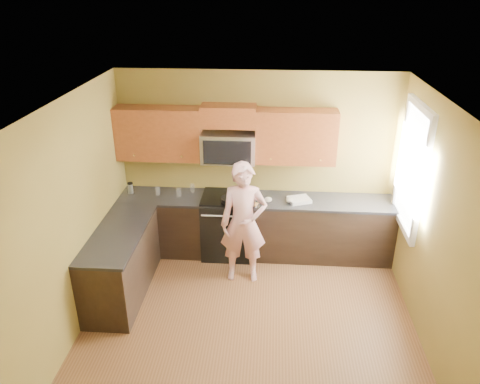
# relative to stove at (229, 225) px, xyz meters

# --- Properties ---
(floor) EXTENTS (4.00, 4.00, 0.00)m
(floor) POSITION_rel_stove_xyz_m (0.40, -1.68, -0.47)
(floor) COLOR brown
(floor) RESTS_ON ground
(ceiling) EXTENTS (4.00, 4.00, 0.00)m
(ceiling) POSITION_rel_stove_xyz_m (0.40, -1.68, 2.23)
(ceiling) COLOR white
(ceiling) RESTS_ON ground
(wall_back) EXTENTS (4.00, 0.00, 4.00)m
(wall_back) POSITION_rel_stove_xyz_m (0.40, 0.32, 0.88)
(wall_back) COLOR olive
(wall_back) RESTS_ON ground
(wall_front) EXTENTS (4.00, 0.00, 4.00)m
(wall_front) POSITION_rel_stove_xyz_m (0.40, -3.67, 0.88)
(wall_front) COLOR olive
(wall_front) RESTS_ON ground
(wall_left) EXTENTS (0.00, 4.00, 4.00)m
(wall_left) POSITION_rel_stove_xyz_m (-1.60, -1.68, 0.88)
(wall_left) COLOR olive
(wall_left) RESTS_ON ground
(wall_right) EXTENTS (0.00, 4.00, 4.00)m
(wall_right) POSITION_rel_stove_xyz_m (2.40, -1.68, 0.88)
(wall_right) COLOR olive
(wall_right) RESTS_ON ground
(cabinet_back_run) EXTENTS (4.00, 0.60, 0.88)m
(cabinet_back_run) POSITION_rel_stove_xyz_m (0.40, 0.02, -0.03)
(cabinet_back_run) COLOR black
(cabinet_back_run) RESTS_ON floor
(cabinet_left_run) EXTENTS (0.60, 1.60, 0.88)m
(cabinet_left_run) POSITION_rel_stove_xyz_m (-1.30, -1.08, -0.03)
(cabinet_left_run) COLOR black
(cabinet_left_run) RESTS_ON floor
(countertop_back) EXTENTS (4.00, 0.62, 0.04)m
(countertop_back) POSITION_rel_stove_xyz_m (0.40, 0.01, 0.43)
(countertop_back) COLOR black
(countertop_back) RESTS_ON cabinet_back_run
(countertop_left) EXTENTS (0.62, 1.60, 0.04)m
(countertop_left) POSITION_rel_stove_xyz_m (-1.29, -1.08, 0.43)
(countertop_left) COLOR black
(countertop_left) RESTS_ON cabinet_left_run
(stove) EXTENTS (0.76, 0.65, 0.95)m
(stove) POSITION_rel_stove_xyz_m (0.00, 0.00, 0.00)
(stove) COLOR black
(stove) RESTS_ON floor
(microwave) EXTENTS (0.76, 0.40, 0.42)m
(microwave) POSITION_rel_stove_xyz_m (0.00, 0.12, 0.97)
(microwave) COLOR silver
(microwave) RESTS_ON wall_back
(upper_cab_left) EXTENTS (1.22, 0.33, 0.75)m
(upper_cab_left) POSITION_rel_stove_xyz_m (-0.99, 0.16, 0.97)
(upper_cab_left) COLOR brown
(upper_cab_left) RESTS_ON wall_back
(upper_cab_right) EXTENTS (1.12, 0.33, 0.75)m
(upper_cab_right) POSITION_rel_stove_xyz_m (0.94, 0.16, 0.97)
(upper_cab_right) COLOR brown
(upper_cab_right) RESTS_ON wall_back
(upper_cab_over_mw) EXTENTS (0.76, 0.33, 0.30)m
(upper_cab_over_mw) POSITION_rel_stove_xyz_m (0.00, 0.16, 1.62)
(upper_cab_over_mw) COLOR brown
(upper_cab_over_mw) RESTS_ON wall_back
(window) EXTENTS (0.06, 1.06, 1.66)m
(window) POSITION_rel_stove_xyz_m (2.38, -0.48, 1.17)
(window) COLOR white
(window) RESTS_ON wall_right
(woman) EXTENTS (0.64, 0.44, 1.71)m
(woman) POSITION_rel_stove_xyz_m (0.27, -0.62, 0.38)
(woman) COLOR pink
(woman) RESTS_ON floor
(frying_pan) EXTENTS (0.36, 0.53, 0.06)m
(frying_pan) POSITION_rel_stove_xyz_m (0.05, -0.16, 0.47)
(frying_pan) COLOR black
(frying_pan) RESTS_ON stove
(butter_tub) EXTENTS (0.15, 0.15, 0.08)m
(butter_tub) POSITION_rel_stove_xyz_m (0.28, -0.18, 0.45)
(butter_tub) COLOR yellow
(butter_tub) RESTS_ON countertop_back
(toast_slice) EXTENTS (0.14, 0.14, 0.01)m
(toast_slice) POSITION_rel_stove_xyz_m (0.38, -0.18, 0.45)
(toast_slice) COLOR #B27F47
(toast_slice) RESTS_ON countertop_back
(napkin_a) EXTENTS (0.15, 0.15, 0.06)m
(napkin_a) POSITION_rel_stove_xyz_m (0.58, -0.07, 0.48)
(napkin_a) COLOR silver
(napkin_a) RESTS_ON countertop_back
(napkin_b) EXTENTS (0.16, 0.17, 0.07)m
(napkin_b) POSITION_rel_stove_xyz_m (0.89, -0.06, 0.48)
(napkin_b) COLOR silver
(napkin_b) RESTS_ON countertop_back
(dish_towel) EXTENTS (0.36, 0.33, 0.05)m
(dish_towel) POSITION_rel_stove_xyz_m (1.02, -0.03, 0.47)
(dish_towel) COLOR white
(dish_towel) RESTS_ON countertop_back
(travel_mug) EXTENTS (0.10, 0.10, 0.17)m
(travel_mug) POSITION_rel_stove_xyz_m (-1.46, 0.06, 0.44)
(travel_mug) COLOR silver
(travel_mug) RESTS_ON countertop_back
(glass_a) EXTENTS (0.09, 0.09, 0.12)m
(glass_a) POSITION_rel_stove_xyz_m (-0.73, 0.02, 0.51)
(glass_a) COLOR silver
(glass_a) RESTS_ON countertop_back
(glass_b) EXTENTS (0.08, 0.08, 0.12)m
(glass_b) POSITION_rel_stove_xyz_m (-1.05, 0.05, 0.51)
(glass_b) COLOR silver
(glass_b) RESTS_ON countertop_back
(glass_c) EXTENTS (0.08, 0.08, 0.12)m
(glass_c) POSITION_rel_stove_xyz_m (-0.56, 0.18, 0.51)
(glass_c) COLOR silver
(glass_c) RESTS_ON countertop_back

